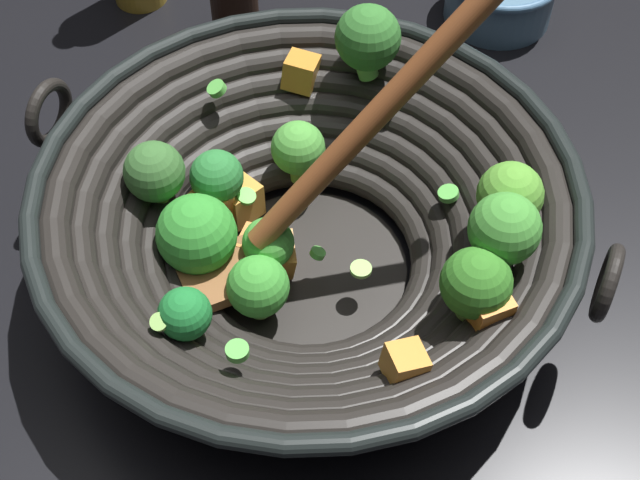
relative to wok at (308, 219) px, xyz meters
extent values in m
plane|color=black|center=(0.00, 0.00, -0.07)|extent=(4.00, 4.00, 0.00)
cylinder|color=black|center=(0.00, 0.00, -0.06)|extent=(0.15, 0.15, 0.01)
torus|color=black|center=(0.00, 0.00, -0.05)|extent=(0.21, 0.21, 0.02)
torus|color=black|center=(0.00, 0.00, -0.04)|extent=(0.24, 0.24, 0.02)
torus|color=black|center=(0.00, 0.00, -0.02)|extent=(0.26, 0.26, 0.02)
torus|color=black|center=(0.00, 0.00, -0.01)|extent=(0.29, 0.29, 0.02)
torus|color=black|center=(0.00, 0.00, 0.00)|extent=(0.32, 0.32, 0.02)
torus|color=black|center=(0.00, 0.00, 0.01)|extent=(0.35, 0.35, 0.02)
torus|color=black|center=(0.00, 0.00, 0.02)|extent=(0.38, 0.38, 0.02)
torus|color=black|center=(0.00, 0.00, 0.03)|extent=(0.40, 0.40, 0.01)
torus|color=black|center=(0.19, 0.09, 0.03)|extent=(0.03, 0.05, 0.05)
torus|color=black|center=(-0.19, -0.09, 0.03)|extent=(0.03, 0.05, 0.05)
cylinder|color=#74C159|center=(-0.07, 0.13, 0.02)|extent=(0.02, 0.02, 0.02)
sphere|color=#30702B|center=(-0.07, 0.13, 0.05)|extent=(0.05, 0.05, 0.05)
cylinder|color=#78AD4D|center=(0.13, 0.03, 0.00)|extent=(0.02, 0.03, 0.02)
sphere|color=#317522|center=(0.13, 0.03, 0.03)|extent=(0.05, 0.05, 0.05)
cylinder|color=#68A63E|center=(-0.06, 0.05, -0.03)|extent=(0.02, 0.02, 0.02)
sphere|color=#4C9C3B|center=(-0.06, 0.05, -0.01)|extent=(0.04, 0.04, 0.04)
cylinder|color=#679449|center=(-0.08, -0.02, -0.03)|extent=(0.02, 0.02, 0.01)
sphere|color=#297434|center=(-0.08, -0.02, -0.01)|extent=(0.04, 0.04, 0.04)
cylinder|color=#7BAB3F|center=(-0.10, -0.06, -0.01)|extent=(0.02, 0.02, 0.02)
sphere|color=#34642D|center=(-0.10, -0.06, 0.01)|extent=(0.05, 0.05, 0.05)
cylinder|color=#7CBB45|center=(-0.01, -0.03, -0.04)|extent=(0.02, 0.02, 0.01)
sphere|color=#429235|center=(-0.01, -0.03, -0.02)|extent=(0.04, 0.04, 0.04)
cylinder|color=#76AD45|center=(-0.05, -0.07, -0.04)|extent=(0.03, 0.03, 0.02)
sphere|color=#308D2E|center=(-0.05, -0.07, -0.01)|extent=(0.06, 0.06, 0.06)
cylinder|color=#78B24C|center=(0.01, -0.06, -0.05)|extent=(0.02, 0.02, 0.02)
sphere|color=green|center=(0.01, -0.06, -0.02)|extent=(0.05, 0.05, 0.05)
cylinder|color=#669D3C|center=(0.01, -0.12, -0.01)|extent=(0.02, 0.01, 0.02)
sphere|color=#1C7330|center=(0.01, -0.12, 0.01)|extent=(0.04, 0.04, 0.04)
cylinder|color=#83AC46|center=(0.12, 0.06, 0.02)|extent=(0.03, 0.03, 0.02)
sphere|color=#429335|center=(0.12, 0.06, 0.05)|extent=(0.05, 0.05, 0.05)
cylinder|color=#65A13E|center=(0.10, 0.10, 0.00)|extent=(0.02, 0.02, 0.02)
sphere|color=#569E33|center=(0.10, 0.10, 0.03)|extent=(0.05, 0.05, 0.05)
cube|color=#C66F2A|center=(-0.08, -0.04, -0.03)|extent=(0.04, 0.04, 0.03)
cube|color=#D17E3C|center=(-0.03, -0.03, -0.04)|extent=(0.04, 0.04, 0.03)
cube|color=gold|center=(-0.08, -0.01, -0.04)|extent=(0.03, 0.03, 0.03)
cube|color=#C5792C|center=(-0.01, -0.02, -0.04)|extent=(0.05, 0.04, 0.04)
cube|color=orange|center=(0.14, -0.04, 0.02)|extent=(0.03, 0.03, 0.03)
cube|color=#C87B28|center=(-0.11, 0.09, 0.01)|extent=(0.04, 0.04, 0.03)
cube|color=orange|center=(0.14, 0.03, 0.02)|extent=(0.03, 0.03, 0.03)
cylinder|color=#6BC651|center=(-0.06, -0.01, -0.02)|extent=(0.02, 0.02, 0.01)
cylinder|color=#56B247|center=(-0.04, -0.06, -0.04)|extent=(0.02, 0.02, 0.00)
cylinder|color=#56B247|center=(0.06, -0.11, 0.02)|extent=(0.02, 0.02, 0.01)
cylinder|color=#99D166|center=(0.05, 0.01, -0.02)|extent=(0.02, 0.02, 0.00)
cylinder|color=#56B247|center=(-0.04, 0.12, 0.00)|extent=(0.01, 0.01, 0.01)
cylinder|color=#99D166|center=(0.01, -0.14, 0.02)|extent=(0.02, 0.02, 0.01)
cylinder|color=#56B247|center=(0.05, 0.10, -0.01)|extent=(0.02, 0.02, 0.01)
cylinder|color=#56B247|center=(-0.13, 0.02, 0.02)|extent=(0.02, 0.02, 0.01)
cylinder|color=#56B247|center=(0.01, 0.00, -0.03)|extent=(0.01, 0.01, 0.01)
cylinder|color=#99D166|center=(0.12, 0.07, 0.02)|extent=(0.01, 0.01, 0.01)
cube|color=brown|center=(-0.02, -0.06, -0.03)|extent=(0.07, 0.08, 0.01)
cylinder|color=brown|center=(0.02, 0.06, 0.10)|extent=(0.08, 0.21, 0.21)
cylinder|color=#99D166|center=(-0.12, 0.32, -0.04)|extent=(0.02, 0.02, 0.01)
cylinder|color=#99D166|center=(-0.12, 0.32, -0.04)|extent=(0.02, 0.02, 0.00)
cylinder|color=#99D166|center=(-0.10, 0.34, -0.04)|extent=(0.01, 0.01, 0.01)
camera|label=1|loc=(0.32, -0.27, 0.52)|focal=51.57mm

